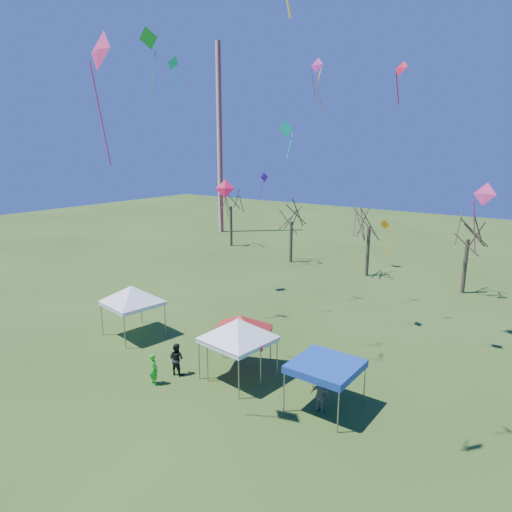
% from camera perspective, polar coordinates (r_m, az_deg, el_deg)
% --- Properties ---
extents(ground, '(140.00, 140.00, 0.00)m').
position_cam_1_polar(ground, '(22.85, -5.37, -17.11)').
color(ground, '#2F4917').
rests_on(ground, ground).
extents(radio_mast, '(0.70, 0.70, 25.00)m').
position_cam_1_polar(radio_mast, '(63.74, -4.58, 14.19)').
color(radio_mast, silver).
rests_on(radio_mast, ground).
extents(tree_0, '(3.83, 3.83, 8.44)m').
position_cam_1_polar(tree_0, '(54.31, -3.19, 8.01)').
color(tree_0, '#3D2D21').
rests_on(tree_0, ground).
extents(tree_1, '(3.42, 3.42, 7.54)m').
position_cam_1_polar(tree_1, '(46.39, 4.48, 6.20)').
color(tree_1, '#3D2D21').
rests_on(tree_1, ground).
extents(tree_2, '(3.71, 3.71, 8.18)m').
position_cam_1_polar(tree_2, '(42.37, 14.09, 5.84)').
color(tree_2, '#3D2D21').
rests_on(tree_2, ground).
extents(tree_3, '(3.59, 3.59, 7.91)m').
position_cam_1_polar(tree_3, '(39.78, 25.20, 4.19)').
color(tree_3, '#3D2D21').
rests_on(tree_3, ground).
extents(tent_white_west, '(4.21, 4.21, 3.76)m').
position_cam_1_polar(tent_white_west, '(29.31, -15.30, -4.03)').
color(tent_white_west, gray).
rests_on(tent_white_west, ground).
extents(tent_white_mid, '(4.24, 4.24, 3.76)m').
position_cam_1_polar(tent_white_mid, '(23.07, -2.28, -8.35)').
color(tent_white_mid, gray).
rests_on(tent_white_mid, ground).
extents(tent_red, '(3.85, 3.85, 3.64)m').
position_cam_1_polar(tent_red, '(23.77, -2.01, -7.91)').
color(tent_red, gray).
rests_on(tent_red, ground).
extents(tent_blue, '(2.88, 2.88, 2.24)m').
position_cam_1_polar(tent_blue, '(21.15, 8.70, -13.51)').
color(tent_blue, gray).
rests_on(tent_blue, ground).
extents(person_green, '(0.66, 0.51, 1.63)m').
position_cam_1_polar(person_green, '(23.97, -12.67, -13.62)').
color(person_green, green).
rests_on(person_green, ground).
extents(person_dark, '(0.94, 0.79, 1.72)m').
position_cam_1_polar(person_dark, '(24.67, -9.92, -12.56)').
color(person_dark, black).
rests_on(person_dark, ground).
extents(person_grey, '(0.97, 0.44, 1.62)m').
position_cam_1_polar(person_grey, '(21.45, 8.09, -16.87)').
color(person_grey, slate).
rests_on(person_grey, ground).
extents(kite_24, '(0.74, 0.93, 2.45)m').
position_cam_1_polar(kite_24, '(28.50, 7.91, 21.50)').
color(kite_24, orange).
rests_on(kite_24, ground).
extents(kite_8, '(1.42, 0.92, 3.89)m').
position_cam_1_polar(kite_8, '(30.72, -13.24, 24.94)').
color(kite_8, green).
rests_on(kite_8, ground).
extents(kite_1, '(1.08, 0.92, 2.24)m').
position_cam_1_polar(kite_1, '(23.41, -3.93, 8.35)').
color(kite_1, '#E01540').
rests_on(kite_1, ground).
extents(kite_2, '(1.38, 0.72, 3.37)m').
position_cam_1_polar(kite_2, '(44.03, 7.61, 22.55)').
color(kite_2, '#D12E9D').
rests_on(kite_2, ground).
extents(kite_13, '(0.69, 0.99, 2.47)m').
position_cam_1_polar(kite_13, '(44.39, 1.05, 9.79)').
color(kite_13, '#6419B3').
rests_on(kite_13, ground).
extents(kite_18, '(0.91, 0.73, 2.12)m').
position_cam_1_polar(kite_18, '(25.76, 17.65, 21.39)').
color(kite_18, red).
rests_on(kite_18, ground).
extents(kite_7, '(0.93, 1.11, 3.19)m').
position_cam_1_polar(kite_7, '(36.54, -10.34, 22.59)').
color(kite_7, '#0CB597').
rests_on(kite_7, ground).
extents(kite_5, '(1.48, 0.69, 4.67)m').
position_cam_1_polar(kite_5, '(18.31, -19.03, 23.01)').
color(kite_5, '#EC3469').
rests_on(kite_5, ground).
extents(kite_17, '(1.04, 0.70, 3.07)m').
position_cam_1_polar(kite_17, '(21.19, 26.61, 6.77)').
color(kite_17, '#DF3177').
rests_on(kite_17, ground).
extents(kite_11, '(1.25, 0.73, 2.72)m').
position_cam_1_polar(kite_11, '(33.70, 3.80, 15.54)').
color(kite_11, '#0DD1B7').
rests_on(kite_11, ground).
extents(kite_22, '(0.89, 0.84, 2.71)m').
position_cam_1_polar(kite_22, '(35.43, 15.87, 3.65)').
color(kite_22, orange).
rests_on(kite_22, ground).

